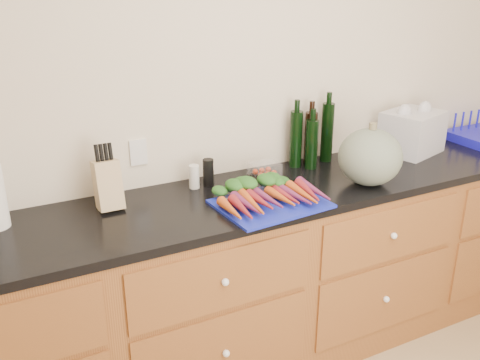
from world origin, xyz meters
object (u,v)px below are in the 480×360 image
carrots (266,193)px  squash (370,157)px  cutting_board (271,204)px  knife_block (108,185)px  tomato_box (265,169)px

carrots → squash: (0.55, -0.04, 0.10)m
cutting_board → carrots: 0.05m
cutting_board → squash: 0.57m
cutting_board → knife_block: (-0.64, 0.30, 0.10)m
carrots → tomato_box: bearing=61.4°
cutting_board → tomato_box: (0.16, 0.33, 0.03)m
tomato_box → cutting_board: bearing=-115.3°
tomato_box → carrots: bearing=-118.6°
carrots → knife_block: 0.69m
squash → tomato_box: size_ratio=2.15×
carrots → squash: squash is taller
knife_block → tomato_box: knife_block is taller
squash → knife_block: bearing=166.1°
knife_block → tomato_box: bearing=2.2°
knife_block → carrots: bearing=-21.8°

